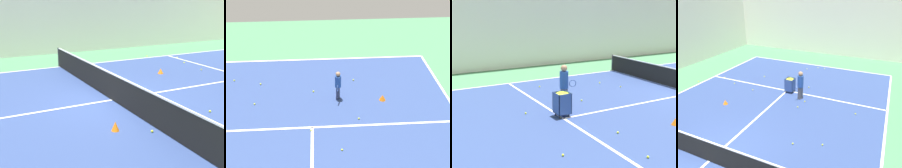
% 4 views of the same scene
% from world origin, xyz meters
% --- Properties ---
extents(ground_plane, '(35.79, 35.79, 0.00)m').
position_xyz_m(ground_plane, '(0.00, 0.00, 0.00)').
color(ground_plane, '#477F56').
extents(court_playing_area, '(11.67, 24.40, 0.00)m').
position_xyz_m(court_playing_area, '(0.00, 0.00, 0.00)').
color(court_playing_area, navy).
rests_on(court_playing_area, ground).
extents(line_sideline_left, '(0.10, 24.40, 0.00)m').
position_xyz_m(line_sideline_left, '(-5.83, 0.00, 0.01)').
color(line_sideline_left, white).
rests_on(line_sideline_left, ground).
extents(line_centre_service, '(0.10, 13.42, 0.00)m').
position_xyz_m(line_centre_service, '(0.00, 0.00, 0.01)').
color(line_centre_service, white).
rests_on(line_centre_service, ground).
extents(tennis_net, '(11.97, 0.10, 0.97)m').
position_xyz_m(tennis_net, '(0.00, 0.00, 0.50)').
color(tennis_net, '#2D2D33').
rests_on(tennis_net, ground).
extents(training_cone_1, '(0.26, 0.26, 0.24)m').
position_xyz_m(training_cone_1, '(-2.35, 3.72, 0.12)').
color(training_cone_1, orange).
rests_on(training_cone_1, ground).
extents(training_cone_2, '(0.22, 0.22, 0.26)m').
position_xyz_m(training_cone_2, '(2.31, -1.08, 0.13)').
color(training_cone_2, orange).
rests_on(training_cone_2, ground).
extents(tennis_ball_2, '(0.07, 0.07, 0.07)m').
position_xyz_m(tennis_ball_2, '(2.84, -0.25, 0.04)').
color(tennis_ball_2, yellow).
rests_on(tennis_ball_2, ground).
extents(tennis_ball_4, '(0.07, 0.07, 0.07)m').
position_xyz_m(tennis_ball_4, '(-4.99, 6.77, 0.04)').
color(tennis_ball_4, yellow).
rests_on(tennis_ball_4, ground).
extents(tennis_ball_5, '(0.07, 0.07, 0.07)m').
position_xyz_m(tennis_ball_5, '(-1.99, 5.86, 0.04)').
color(tennis_ball_5, yellow).
rests_on(tennis_ball_5, ground).
extents(tennis_ball_6, '(0.07, 0.07, 0.07)m').
position_xyz_m(tennis_ball_6, '(-3.36, 0.46, 0.04)').
color(tennis_ball_6, yellow).
rests_on(tennis_ball_6, ground).
extents(tennis_ball_9, '(0.07, 0.07, 0.07)m').
position_xyz_m(tennis_ball_9, '(-5.08, 0.60, 0.04)').
color(tennis_ball_9, yellow).
rests_on(tennis_ball_9, ground).
extents(tennis_ball_12, '(0.07, 0.07, 0.07)m').
position_xyz_m(tennis_ball_12, '(2.43, 2.18, 0.04)').
color(tennis_ball_12, yellow).
rests_on(tennis_ball_12, ground).
extents(tennis_ball_16, '(0.07, 0.07, 0.07)m').
position_xyz_m(tennis_ball_16, '(-3.66, 6.19, 0.04)').
color(tennis_ball_16, yellow).
rests_on(tennis_ball_16, ground).
extents(tennis_ball_21, '(0.07, 0.07, 0.07)m').
position_xyz_m(tennis_ball_21, '(-6.12, 5.43, 0.04)').
color(tennis_ball_21, yellow).
rests_on(tennis_ball_21, ground).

